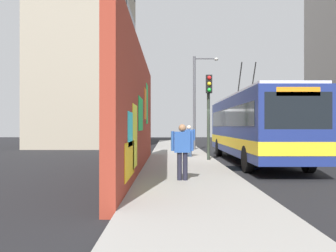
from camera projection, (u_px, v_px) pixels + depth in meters
The scene contains 11 objects.
ground_plane at pixel (214, 161), 17.55m from camera, with size 80.00×80.00×0.00m, color black.
sidewalk_slab at pixel (181, 160), 17.54m from camera, with size 48.00×3.20×0.15m, color gray.
graffiti_wall at pixel (138, 112), 13.26m from camera, with size 13.45×0.32×4.51m.
building_far_left at pixel (86, 30), 30.31m from camera, with size 8.34×7.72×19.69m.
city_bus at pixel (254, 125), 16.88m from camera, with size 11.54×2.53×4.94m.
parked_car_champagne at pixel (327, 141), 20.91m from camera, with size 4.71×1.74×1.58m.
pedestrian_midblock at pixel (189, 138), 18.48m from camera, with size 0.22×0.66×1.61m.
pedestrian_near_wall at pixel (182, 147), 10.37m from camera, with size 0.22×0.66×1.62m.
traffic_light at pixel (209, 102), 16.67m from camera, with size 0.49×0.28×3.96m.
street_lamp at pixel (197, 96), 24.38m from camera, with size 0.44×1.72×6.32m.
curbside_puddle at pixel (238, 168), 14.58m from camera, with size 1.74×1.74×0.00m, color black.
Camera 1 is at (-17.55, 2.25, 1.70)m, focal length 38.46 mm.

